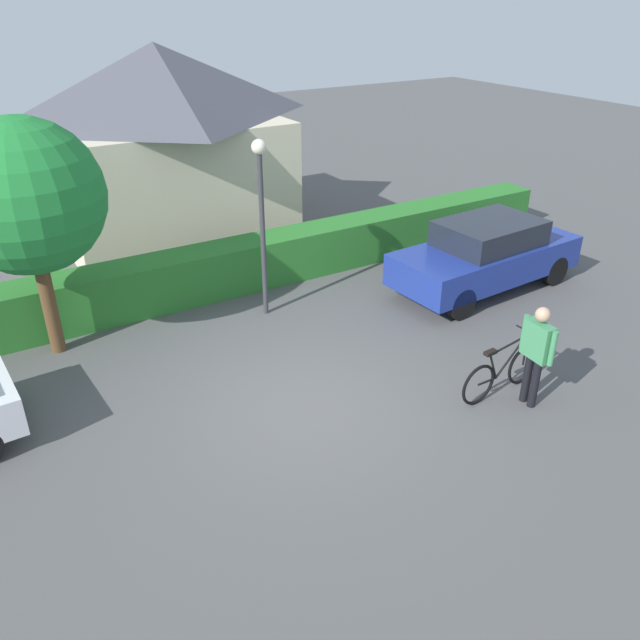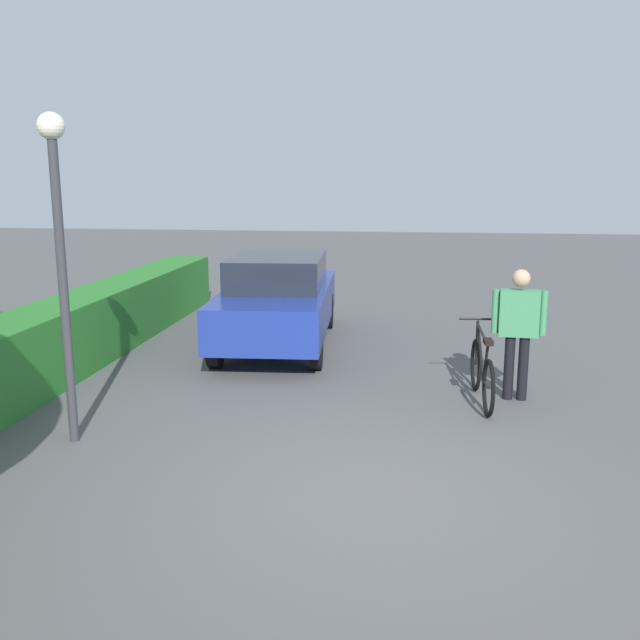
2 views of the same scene
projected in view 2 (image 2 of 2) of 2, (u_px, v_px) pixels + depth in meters
The scene contains 5 objects.
ground_plane at pixel (363, 501), 6.32m from camera, with size 60.00×60.00×0.00m, color #505050.
parked_car_far at pixel (278, 299), 11.90m from camera, with size 4.39×1.96×1.54m.
bicycle at pixel (482, 373), 8.98m from camera, with size 1.77×0.50×1.00m.
person_rider at pixel (519, 324), 8.97m from camera, with size 0.24×0.68×1.71m.
street_lamp at pixel (59, 229), 7.27m from camera, with size 0.28×0.28×3.50m.
Camera 2 is at (-5.85, -0.38, 2.89)m, focal length 39.41 mm.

